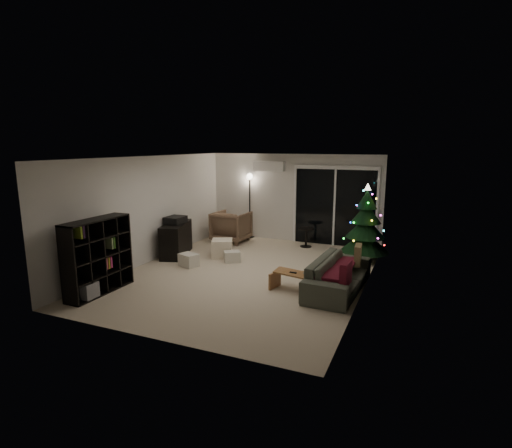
{
  "coord_description": "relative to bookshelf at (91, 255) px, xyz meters",
  "views": [
    {
      "loc": [
        3.45,
        -7.58,
        2.77
      ],
      "look_at": [
        0.1,
        0.3,
        1.05
      ],
      "focal_mm": 28.0,
      "sensor_mm": 36.0,
      "label": 1
    }
  ],
  "objects": [
    {
      "name": "bookshelf",
      "position": [
        0.0,
        0.0,
        0.0
      ],
      "size": [
        0.55,
        1.46,
        1.42
      ],
      "primitive_type": null,
      "rotation": [
        0.0,
        0.0,
        -0.14
      ],
      "color": "black",
      "rests_on": "floor"
    },
    {
      "name": "cushion_a",
      "position": [
        4.55,
        2.53,
        -0.15
      ],
      "size": [
        0.16,
        0.42,
        0.41
      ],
      "primitive_type": "cube",
      "rotation": [
        0.0,
        0.0,
        0.09
      ],
      "color": "#867553",
      "rests_on": "sofa"
    },
    {
      "name": "remote_a",
      "position": [
        3.5,
        1.53,
        -0.35
      ],
      "size": [
        0.14,
        0.04,
        0.02
      ],
      "primitive_type": "cube",
      "color": "black",
      "rests_on": "coffee_table"
    },
    {
      "name": "cushion_b",
      "position": [
        4.55,
        1.23,
        -0.15
      ],
      "size": [
        0.15,
        0.42,
        0.41
      ],
      "primitive_type": "cube",
      "rotation": [
        0.0,
        0.0,
        -0.07
      ],
      "color": "#561424",
      "rests_on": "sofa"
    },
    {
      "name": "media_cabinet",
      "position": [
        0.0,
        2.78,
        -0.3
      ],
      "size": [
        0.87,
        1.39,
        0.82
      ],
      "primitive_type": "cube",
      "rotation": [
        0.0,
        0.0,
        0.32
      ],
      "color": "black",
      "rests_on": "floor"
    },
    {
      "name": "sofa_throw",
      "position": [
        4.2,
        1.88,
        -0.26
      ],
      "size": [
        0.67,
        1.54,
        0.05
      ],
      "primitive_type": "cube",
      "color": "#561424",
      "rests_on": "sofa"
    },
    {
      "name": "armchair",
      "position": [
        0.65,
        4.61,
        -0.27
      ],
      "size": [
        0.96,
        0.99,
        0.88
      ],
      "primitive_type": "imported",
      "rotation": [
        0.0,
        0.0,
        3.12
      ],
      "color": "brown",
      "rests_on": "floor"
    },
    {
      "name": "side_table",
      "position": [
        2.81,
        4.85,
        -0.45
      ],
      "size": [
        0.45,
        0.45,
        0.52
      ],
      "primitive_type": "cylinder",
      "rotation": [
        0.0,
        0.0,
        0.07
      ],
      "color": "black",
      "rests_on": "floor"
    },
    {
      "name": "ottoman",
      "position": [
        1.16,
        3.06,
        -0.49
      ],
      "size": [
        0.65,
        0.65,
        0.44
      ],
      "primitive_type": "cube",
      "rotation": [
        0.0,
        0.0,
        0.41
      ],
      "color": "#F6E7C3",
      "rests_on": "floor"
    },
    {
      "name": "room",
      "position": [
        2.71,
        3.62,
        0.31
      ],
      "size": [
        6.5,
        7.51,
        2.6
      ],
      "color": "beige",
      "rests_on": "ground"
    },
    {
      "name": "cardboard_box_a",
      "position": [
        0.81,
        2.08,
        -0.56
      ],
      "size": [
        0.49,
        0.43,
        0.29
      ],
      "primitive_type": "cube",
      "rotation": [
        0.0,
        0.0,
        -0.32
      ],
      "color": "beige",
      "rests_on": "floor"
    },
    {
      "name": "floor_lamp",
      "position": [
        0.9,
        5.36,
        0.22
      ],
      "size": [
        0.3,
        0.3,
        1.86
      ],
      "primitive_type": "cylinder",
      "color": "black",
      "rests_on": "floor"
    },
    {
      "name": "cardboard_box_b",
      "position": [
        1.58,
        2.78,
        -0.58
      ],
      "size": [
        0.46,
        0.44,
        0.26
      ],
      "primitive_type": "cube",
      "rotation": [
        0.0,
        0.0,
        0.61
      ],
      "color": "beige",
      "rests_on": "floor"
    },
    {
      "name": "remote_b",
      "position": [
        3.75,
        1.58,
        -0.35
      ],
      "size": [
        0.13,
        0.08,
        0.02
      ],
      "primitive_type": "cube",
      "rotation": [
        0.0,
        0.0,
        0.35
      ],
      "color": "slate",
      "rests_on": "coffee_table"
    },
    {
      "name": "christmas_tree",
      "position": [
        4.46,
        4.18,
        0.22
      ],
      "size": [
        1.5,
        1.5,
        1.86
      ],
      "primitive_type": "cone",
      "rotation": [
        0.0,
        0.0,
        0.37
      ],
      "color": "black",
      "rests_on": "floor"
    },
    {
      "name": "sofa",
      "position": [
        4.3,
        1.88,
        -0.4
      ],
      "size": [
        0.95,
        2.18,
        0.62
      ],
      "primitive_type": "imported",
      "rotation": [
        0.0,
        0.0,
        1.52
      ],
      "color": "#3F4436",
      "rests_on": "floor"
    },
    {
      "name": "coffee_table",
      "position": [
        3.65,
        1.53,
        -0.54
      ],
      "size": [
        1.16,
        0.62,
        0.35
      ],
      "primitive_type": null,
      "rotation": [
        0.0,
        0.0,
        -0.22
      ],
      "color": "#9C5E3E",
      "rests_on": "floor"
    },
    {
      "name": "stereo",
      "position": [
        0.0,
        2.78,
        0.19
      ],
      "size": [
        0.41,
        0.49,
        0.17
      ],
      "primitive_type": "cube",
      "color": "black",
      "rests_on": "media_cabinet"
    }
  ]
}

